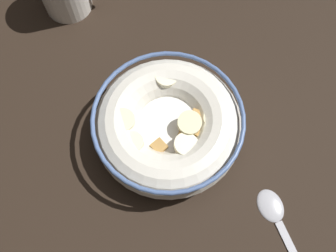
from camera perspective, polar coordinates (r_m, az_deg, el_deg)
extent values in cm
cube|color=black|center=(52.82, 0.00, -1.61)|extent=(111.43, 111.43, 2.00)
cylinder|color=silver|center=(51.61, 0.00, -1.11)|extent=(10.89, 10.89, 0.60)
torus|color=silver|center=(49.06, 0.00, 0.02)|extent=(19.80, 19.80, 6.07)
torus|color=#4C6699|center=(46.53, 0.00, 1.27)|extent=(19.80, 19.80, 0.60)
cylinder|color=white|center=(48.55, 0.00, 0.26)|extent=(16.15, 16.15, 0.40)
cube|color=tan|center=(46.57, 2.77, -3.95)|extent=(2.14, 2.17, 0.88)
cube|color=#AD7F42|center=(50.88, -3.24, 7.49)|extent=(1.74, 1.78, 0.87)
cube|color=tan|center=(46.18, -3.67, -5.81)|extent=(2.40, 2.40, 0.78)
cube|color=tan|center=(49.91, 3.68, 5.23)|extent=(2.35, 2.37, 0.91)
cube|color=#AD7F42|center=(47.67, 5.00, -0.96)|extent=(2.42, 2.43, 0.94)
cube|color=tan|center=(48.48, -7.23, 0.51)|extent=(2.44, 2.45, 0.93)
cube|color=#AD7F42|center=(46.95, -1.43, -3.22)|extent=(2.41, 2.41, 0.83)
cube|color=#B78947|center=(48.81, -6.21, 2.09)|extent=(2.07, 2.08, 0.80)
cube|color=tan|center=(47.56, 8.00, -1.97)|extent=(2.30, 2.27, 0.94)
cube|color=#B78947|center=(48.48, 6.37, 0.77)|extent=(2.43, 2.43, 0.89)
cube|color=tan|center=(47.41, 2.69, -1.23)|extent=(2.34, 2.30, 1.00)
cube|color=#B78947|center=(46.90, -6.48, -3.51)|extent=(2.34, 2.38, 0.99)
cube|color=#AD7F42|center=(49.47, -7.80, 3.36)|extent=(2.04, 2.09, 0.93)
cube|color=#AD7F42|center=(48.28, 4.49, 1.46)|extent=(2.33, 2.29, 1.01)
cube|color=#B78947|center=(51.08, 0.19, 7.94)|extent=(2.37, 2.36, 0.88)
cylinder|color=#F9EFC6|center=(46.04, -5.71, -2.64)|extent=(4.45, 4.49, 1.19)
cylinder|color=#F9EFC6|center=(47.13, -7.01, 1.12)|extent=(4.46, 4.47, 1.11)
cylinder|color=beige|center=(47.71, 7.40, 1.00)|extent=(3.90, 3.87, 0.97)
cylinder|color=#F9EFC6|center=(46.09, 2.82, -2.94)|extent=(4.18, 4.17, 1.36)
cylinder|color=beige|center=(46.75, 3.37, 0.53)|extent=(4.28, 4.31, 1.31)
cylinder|color=#F9EFC6|center=(49.55, 0.19, 7.72)|extent=(3.46, 3.41, 1.03)
ellipsoid|color=#A5A5AD|center=(50.67, 15.72, -11.76)|extent=(4.59, 5.31, 0.80)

